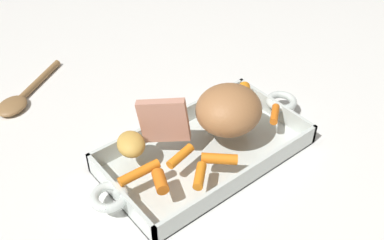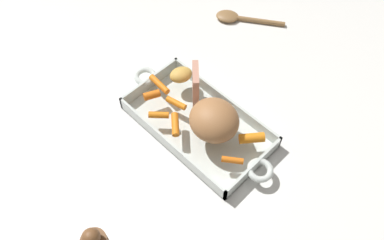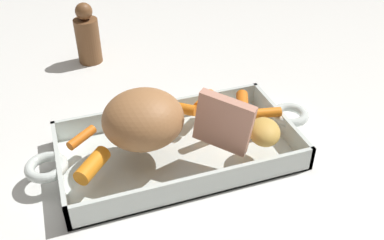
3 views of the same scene
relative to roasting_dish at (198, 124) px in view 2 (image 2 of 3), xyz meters
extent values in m
plane|color=white|center=(0.00, 0.00, -0.01)|extent=(2.35, 2.35, 0.00)
cube|color=silver|center=(0.00, 0.00, -0.01)|extent=(0.37, 0.20, 0.01)
cube|color=silver|center=(0.00, 0.10, 0.01)|extent=(0.37, 0.01, 0.04)
cube|color=silver|center=(0.00, -0.10, 0.01)|extent=(0.37, 0.01, 0.04)
cube|color=silver|center=(0.18, 0.00, 0.01)|extent=(0.01, 0.20, 0.04)
cube|color=silver|center=(-0.18, 0.00, 0.01)|extent=(0.01, 0.20, 0.04)
torus|color=silver|center=(0.20, 0.00, 0.02)|extent=(0.06, 0.06, 0.01)
torus|color=silver|center=(-0.20, 0.00, 0.02)|extent=(0.06, 0.06, 0.01)
ellipsoid|color=#A66F42|center=(-0.05, 0.00, 0.07)|extent=(0.13, 0.12, 0.08)
cube|color=tan|center=(0.06, -0.05, 0.07)|extent=(0.08, 0.08, 0.09)
cylinder|color=orange|center=(0.07, 0.07, 0.04)|extent=(0.05, 0.05, 0.02)
cylinder|color=orange|center=(0.02, 0.06, 0.04)|extent=(0.06, 0.05, 0.02)
cylinder|color=orange|center=(-0.14, -0.04, 0.04)|extent=(0.06, 0.06, 0.02)
cylinder|color=orange|center=(0.07, 0.01, 0.04)|extent=(0.06, 0.03, 0.02)
cylinder|color=orange|center=(0.14, 0.00, 0.04)|extent=(0.07, 0.02, 0.02)
cylinder|color=orange|center=(0.13, 0.04, 0.04)|extent=(0.04, 0.05, 0.02)
cylinder|color=orange|center=(-0.14, 0.03, 0.04)|extent=(0.05, 0.04, 0.02)
ellipsoid|color=gold|center=(0.12, -0.06, 0.04)|extent=(0.07, 0.07, 0.03)
cylinder|color=olive|center=(0.13, -0.41, -0.01)|extent=(0.14, 0.10, 0.01)
ellipsoid|color=olive|center=(0.22, -0.36, 0.00)|extent=(0.09, 0.09, 0.02)
sphere|color=brown|center=(-0.08, 0.37, 0.10)|extent=(0.04, 0.04, 0.04)
camera|label=1|loc=(0.39, 0.44, 0.55)|focal=41.70mm
camera|label=2|loc=(-0.37, 0.39, 0.80)|focal=35.96mm
camera|label=3|loc=(-0.15, -0.50, 0.43)|focal=40.22mm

